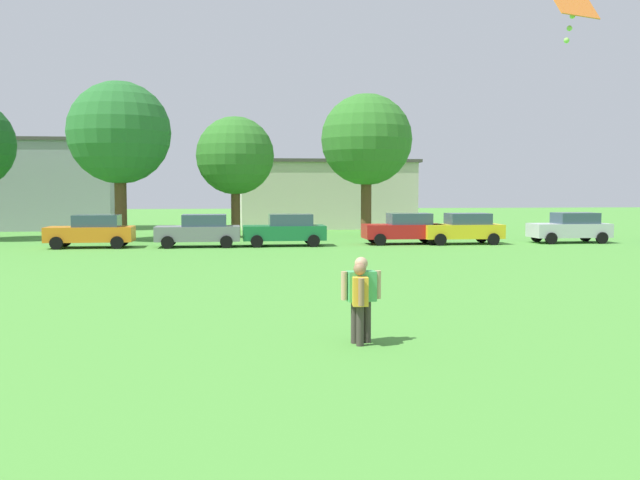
# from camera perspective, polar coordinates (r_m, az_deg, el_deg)

# --- Properties ---
(ground_plane) EXTENTS (160.00, 160.00, 0.00)m
(ground_plane) POSITION_cam_1_polar(r_m,az_deg,el_deg) (28.83, -9.23, -1.83)
(ground_plane) COLOR #4C9338
(adult_bystander) EXTENTS (0.79, 0.36, 1.68)m
(adult_bystander) POSITION_cam_1_polar(r_m,az_deg,el_deg) (13.57, 3.37, -4.25)
(adult_bystander) COLOR #3F3833
(adult_bystander) RESTS_ON ground
(bystander_midfield) EXTENTS (0.33, 0.75, 1.58)m
(bystander_midfield) POSITION_cam_1_polar(r_m,az_deg,el_deg) (13.42, 3.24, -4.59)
(bystander_midfield) COLOR #3F3833
(bystander_midfield) RESTS_ON ground
(kite) EXTENTS (1.06, 0.74, 1.05)m
(kite) POSITION_cam_1_polar(r_m,az_deg,el_deg) (14.16, 19.85, 17.44)
(kite) COLOR orange
(parked_car_orange_0) EXTENTS (4.30, 2.02, 1.68)m
(parked_car_orange_0) POSITION_cam_1_polar(r_m,az_deg,el_deg) (37.46, -18.07, 0.70)
(parked_car_orange_0) COLOR orange
(parked_car_orange_0) RESTS_ON ground
(parked_car_gray_1) EXTENTS (4.30, 2.02, 1.68)m
(parked_car_gray_1) POSITION_cam_1_polar(r_m,az_deg,el_deg) (36.64, -9.79, 0.77)
(parked_car_gray_1) COLOR slate
(parked_car_gray_1) RESTS_ON ground
(parked_car_green_2) EXTENTS (4.30, 2.02, 1.68)m
(parked_car_green_2) POSITION_cam_1_polar(r_m,az_deg,el_deg) (36.81, -2.81, 0.84)
(parked_car_green_2) COLOR #196B38
(parked_car_green_2) RESTS_ON ground
(parked_car_red_3) EXTENTS (4.30, 2.02, 1.68)m
(parked_car_red_3) POSITION_cam_1_polar(r_m,az_deg,el_deg) (38.30, 6.90, 0.95)
(parked_car_red_3) COLOR red
(parked_car_red_3) RESTS_ON ground
(parked_car_yellow_4) EXTENTS (4.30, 2.02, 1.68)m
(parked_car_yellow_4) POSITION_cam_1_polar(r_m,az_deg,el_deg) (38.84, 11.58, 0.94)
(parked_car_yellow_4) COLOR yellow
(parked_car_yellow_4) RESTS_ON ground
(parked_car_silver_5) EXTENTS (4.30, 2.02, 1.68)m
(parked_car_silver_5) POSITION_cam_1_polar(r_m,az_deg,el_deg) (41.38, 19.72, 0.97)
(parked_car_silver_5) COLOR silver
(parked_car_silver_5) RESTS_ON ground
(tree_center) EXTENTS (5.89, 5.89, 9.18)m
(tree_center) POSITION_cam_1_polar(r_m,az_deg,el_deg) (42.31, -16.03, 8.35)
(tree_center) COLOR brown
(tree_center) RESTS_ON ground
(tree_right) EXTENTS (4.76, 4.76, 7.42)m
(tree_right) POSITION_cam_1_polar(r_m,az_deg,el_deg) (43.38, -6.92, 6.81)
(tree_right) COLOR brown
(tree_right) RESTS_ON ground
(tree_far_right) EXTENTS (5.80, 5.80, 9.03)m
(tree_far_right) POSITION_cam_1_polar(r_m,az_deg,el_deg) (44.98, 3.80, 8.12)
(tree_far_right) COLOR brown
(tree_far_right) RESTS_ON ground
(house_left) EXTENTS (13.62, 7.88, 5.21)m
(house_left) POSITION_cam_1_polar(r_m,az_deg,el_deg) (55.12, 0.38, 3.77)
(house_left) COLOR beige
(house_left) RESTS_ON ground
(house_right) EXTENTS (10.89, 6.73, 6.67)m
(house_right) POSITION_cam_1_polar(r_m,az_deg,el_deg) (56.35, -21.48, 4.24)
(house_right) COLOR #9999A3
(house_right) RESTS_ON ground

